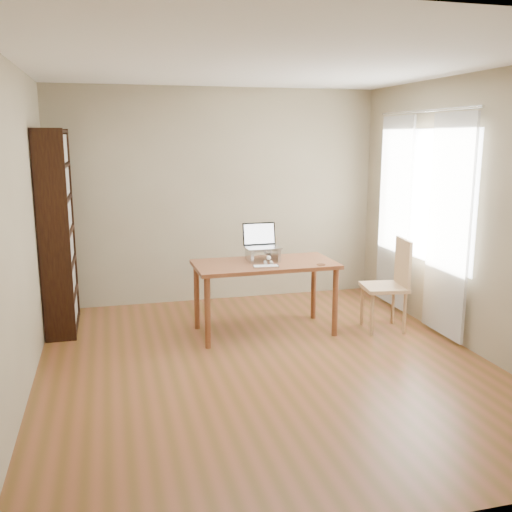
{
  "coord_description": "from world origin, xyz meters",
  "views": [
    {
      "loc": [
        -1.31,
        -4.63,
        2.02
      ],
      "look_at": [
        0.12,
        0.86,
        0.83
      ],
      "focal_mm": 40.0,
      "sensor_mm": 36.0,
      "label": 1
    }
  ],
  "objects_px": {
    "bookshelf": "(58,232)",
    "chair": "(391,281)",
    "cat": "(266,254)",
    "laptop": "(261,241)",
    "keyboard": "(266,266)",
    "desk": "(265,271)"
  },
  "relations": [
    {
      "from": "bookshelf",
      "to": "desk",
      "type": "xyz_separation_m",
      "value": [
        2.05,
        -0.67,
        -0.39
      ]
    },
    {
      "from": "desk",
      "to": "keyboard",
      "type": "bearing_deg",
      "value": -104.13
    },
    {
      "from": "cat",
      "to": "chair",
      "type": "relative_size",
      "value": 0.49
    },
    {
      "from": "keyboard",
      "to": "chair",
      "type": "xyz_separation_m",
      "value": [
        1.37,
        -0.01,
        -0.23
      ]
    },
    {
      "from": "cat",
      "to": "laptop",
      "type": "bearing_deg",
      "value": 150.27
    },
    {
      "from": "bookshelf",
      "to": "laptop",
      "type": "xyz_separation_m",
      "value": [
        2.05,
        -0.53,
        -0.11
      ]
    },
    {
      "from": "laptop",
      "to": "desk",
      "type": "bearing_deg",
      "value": -91.05
    },
    {
      "from": "bookshelf",
      "to": "desk",
      "type": "bearing_deg",
      "value": -18.15
    },
    {
      "from": "chair",
      "to": "cat",
      "type": "bearing_deg",
      "value": 173.19
    },
    {
      "from": "desk",
      "to": "keyboard",
      "type": "height_order",
      "value": "keyboard"
    },
    {
      "from": "keyboard",
      "to": "cat",
      "type": "distance_m",
      "value": 0.35
    },
    {
      "from": "keyboard",
      "to": "cat",
      "type": "bearing_deg",
      "value": 81.54
    },
    {
      "from": "desk",
      "to": "chair",
      "type": "relative_size",
      "value": 1.5
    },
    {
      "from": "bookshelf",
      "to": "chair",
      "type": "distance_m",
      "value": 3.53
    },
    {
      "from": "laptop",
      "to": "bookshelf",
      "type": "bearing_deg",
      "value": 164.47
    },
    {
      "from": "bookshelf",
      "to": "laptop",
      "type": "distance_m",
      "value": 2.12
    },
    {
      "from": "laptop",
      "to": "chair",
      "type": "xyz_separation_m",
      "value": [
        1.31,
        -0.38,
        -0.42
      ]
    },
    {
      "from": "laptop",
      "to": "cat",
      "type": "bearing_deg",
      "value": -40.47
    },
    {
      "from": "cat",
      "to": "chair",
      "type": "bearing_deg",
      "value": -5.47
    },
    {
      "from": "desk",
      "to": "laptop",
      "type": "distance_m",
      "value": 0.32
    },
    {
      "from": "bookshelf",
      "to": "cat",
      "type": "xyz_separation_m",
      "value": [
        2.09,
        -0.56,
        -0.23
      ]
    },
    {
      "from": "bookshelf",
      "to": "cat",
      "type": "distance_m",
      "value": 2.18
    }
  ]
}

